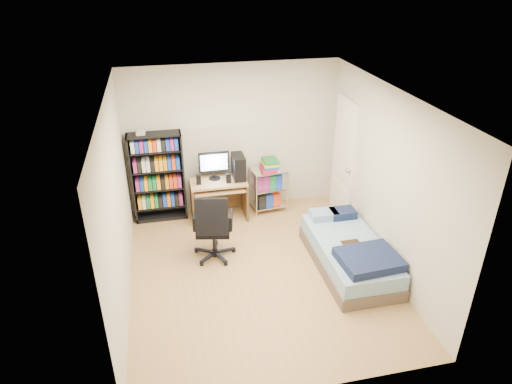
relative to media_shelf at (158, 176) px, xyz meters
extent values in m
cube|color=#A28051|center=(1.27, -1.84, -0.79)|extent=(3.50, 4.00, 0.04)
cube|color=white|center=(1.27, -1.84, 1.75)|extent=(3.50, 4.00, 0.04)
cube|color=beige|center=(1.27, 0.18, 0.48)|extent=(3.50, 0.04, 2.50)
cube|color=beige|center=(1.27, -3.86, 0.48)|extent=(3.50, 0.04, 2.50)
cube|color=beige|center=(-0.50, -1.84, 0.48)|extent=(0.04, 4.00, 2.50)
cube|color=beige|center=(3.04, -1.84, 0.48)|extent=(0.04, 4.00, 2.50)
cube|color=black|center=(0.00, 0.00, -0.02)|extent=(0.84, 0.28, 1.50)
cube|color=black|center=(0.00, 0.00, -0.54)|extent=(0.79, 0.26, 0.02)
cube|color=red|center=(0.00, -0.01, -0.43)|extent=(0.73, 0.23, 0.18)
cube|color=black|center=(0.00, 0.00, -0.21)|extent=(0.79, 0.26, 0.02)
cube|color=#1A3EB8|center=(0.00, -0.01, -0.10)|extent=(0.73, 0.23, 0.18)
cube|color=black|center=(0.00, 0.00, 0.12)|extent=(0.79, 0.26, 0.02)
cube|color=orange|center=(0.00, -0.01, 0.23)|extent=(0.73, 0.23, 0.18)
cube|color=black|center=(0.00, 0.00, 0.45)|extent=(0.79, 0.26, 0.02)
cube|color=#1A793F|center=(0.00, -0.01, 0.56)|extent=(0.73, 0.23, 0.18)
cube|color=silver|center=(-0.19, 0.00, 0.76)|extent=(0.13, 0.12, 0.06)
cube|color=tan|center=(0.95, -0.20, -0.10)|extent=(0.91, 0.50, 0.04)
cube|color=#3B2C20|center=(0.51, -0.20, -0.45)|extent=(0.04, 0.50, 0.65)
cube|color=#3B2C20|center=(1.39, -0.20, -0.45)|extent=(0.04, 0.50, 0.65)
cube|color=#3B2C20|center=(0.95, 0.03, -0.43)|extent=(0.88, 0.03, 0.59)
cube|color=tan|center=(0.95, -0.27, -0.20)|extent=(0.82, 0.41, 0.02)
cube|color=black|center=(0.95, -0.29, -0.17)|extent=(0.40, 0.14, 0.02)
cube|color=black|center=(0.91, -0.10, 0.22)|extent=(0.49, 0.05, 0.33)
cube|color=#CCDCFF|center=(0.91, -0.13, 0.22)|extent=(0.44, 0.01, 0.27)
cube|color=black|center=(1.30, -0.16, 0.12)|extent=(0.18, 0.38, 0.40)
cube|color=black|center=(0.63, -0.25, -0.01)|extent=(0.07, 0.07, 0.16)
cube|color=black|center=(1.11, -0.29, -0.01)|extent=(0.07, 0.07, 0.16)
cylinder|color=black|center=(0.72, -1.29, -0.51)|extent=(0.05, 0.05, 0.37)
cube|color=black|center=(0.72, -1.29, -0.30)|extent=(0.55, 0.55, 0.08)
cube|color=black|center=(0.68, -1.50, 0.01)|extent=(0.47, 0.23, 0.54)
cube|color=black|center=(0.47, -1.24, -0.16)|extent=(0.10, 0.30, 0.22)
cube|color=black|center=(0.97, -1.34, -0.16)|extent=(0.10, 0.30, 0.22)
cylinder|color=silver|center=(1.56, -0.33, -0.39)|extent=(0.03, 0.03, 0.76)
cylinder|color=silver|center=(2.12, -0.27, -0.39)|extent=(0.03, 0.03, 0.76)
cylinder|color=silver|center=(1.52, 0.06, -0.39)|extent=(0.03, 0.03, 0.76)
cylinder|color=silver|center=(2.07, 0.12, -0.39)|extent=(0.03, 0.03, 0.76)
cube|color=silver|center=(1.82, -0.10, -0.66)|extent=(0.60, 0.45, 0.02)
cube|color=silver|center=(1.82, -0.10, -0.34)|extent=(0.60, 0.45, 0.02)
cube|color=silver|center=(1.82, -0.10, -0.02)|extent=(0.60, 0.45, 0.02)
cube|color=maroon|center=(1.82, -0.10, 0.08)|extent=(0.27, 0.33, 0.17)
cube|color=brown|center=(2.55, -1.95, -0.68)|extent=(0.90, 1.80, 0.18)
cube|color=#83A6C3|center=(2.55, -1.95, -0.48)|extent=(0.86, 1.76, 0.22)
cube|color=#141D3F|center=(2.59, -2.45, -0.32)|extent=(0.81, 0.68, 0.13)
cube|color=#A1C5E4|center=(2.41, -1.23, -0.32)|extent=(0.41, 0.27, 0.12)
cube|color=#141D3F|center=(2.71, -1.25, -0.32)|extent=(0.38, 0.27, 0.12)
cube|color=#422715|center=(2.55, -2.00, -0.37)|extent=(0.25, 0.20, 0.01)
cube|color=silver|center=(2.99, -0.49, 0.23)|extent=(0.05, 0.80, 2.00)
sphere|color=#BABABF|center=(2.94, -0.81, 0.18)|extent=(0.08, 0.08, 0.08)
camera|label=1|loc=(0.13, -6.86, 3.15)|focal=32.00mm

